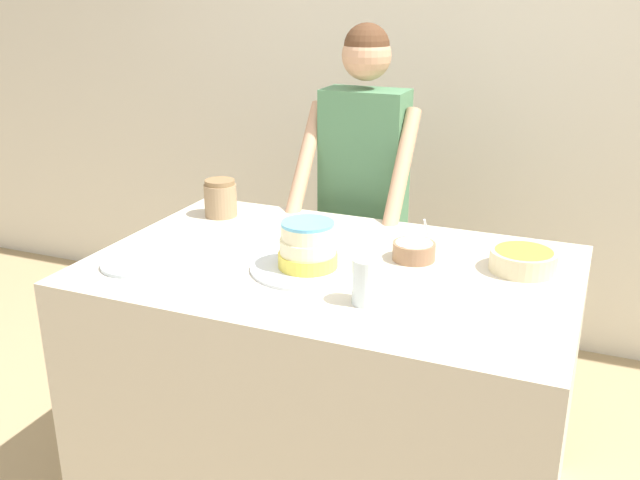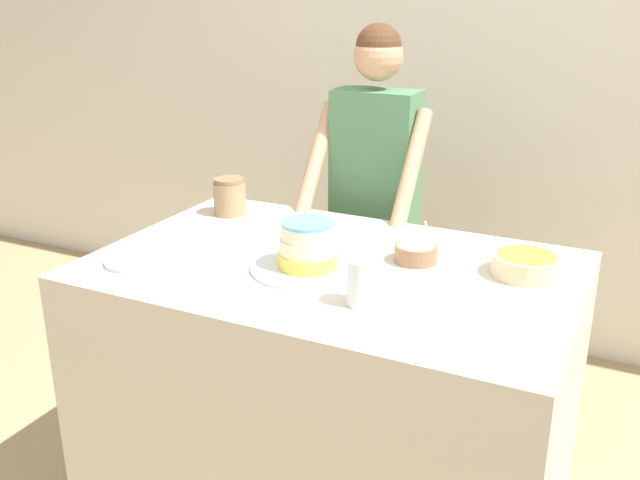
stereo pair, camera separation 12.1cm
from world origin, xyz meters
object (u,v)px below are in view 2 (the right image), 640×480
Objects in this scene: ceramic_plate at (141,260)px; drinking_glass at (361,282)px; frosting_bowl_white at (416,252)px; person_baker at (374,180)px; frosting_bowl_orange at (526,264)px; stoneware_jar at (230,197)px; cake at (308,251)px.

drinking_glass is at bearing 0.95° from ceramic_plate.
frosting_bowl_white is 1.19× the size of drinking_glass.
drinking_glass is (0.34, -0.94, -0.02)m from person_baker.
frosting_bowl_white reaches higher than frosting_bowl_orange.
frosting_bowl_white is 0.81m from stoneware_jar.
frosting_bowl_white is 0.87m from ceramic_plate.
frosting_bowl_white is at bearing 26.06° from ceramic_plate.
cake is 1.55× the size of ceramic_plate.
drinking_glass reaches higher than frosting_bowl_orange.
frosting_bowl_white reaches higher than drinking_glass.
stoneware_jar is (-0.76, 0.53, 0.00)m from drinking_glass.
frosting_bowl_white is (0.37, -0.57, -0.05)m from person_baker.
cake is 2.28× the size of frosting_bowl_white.
person_baker is at bearing 123.19° from frosting_bowl_white.
stoneware_jar reaches higher than ceramic_plate.
stoneware_jar is (-0.02, 0.54, 0.06)m from ceramic_plate.
cake is at bearing -158.00° from frosting_bowl_orange.
cake is at bearing -143.32° from frosting_bowl_white.
cake reaches higher than stoneware_jar.
frosting_bowl_orange is (0.61, 0.25, -0.03)m from cake.
person_baker is 7.80× the size of frosting_bowl_orange.
frosting_bowl_orange is 1.19m from ceramic_plate.
drinking_glass is 0.75m from ceramic_plate.
drinking_glass is (-0.03, -0.37, 0.03)m from frosting_bowl_white.
drinking_glass reaches higher than ceramic_plate.
person_baker is 1.03m from ceramic_plate.
cake is at bearing 146.64° from drinking_glass.
frosting_bowl_orange is (0.70, -0.53, -0.05)m from person_baker.
cake is at bearing -82.99° from person_baker.
ceramic_plate is (-1.11, -0.42, -0.03)m from frosting_bowl_orange.
stoneware_jar is (-0.42, -0.41, -0.01)m from person_baker.
frosting_bowl_white is at bearing -11.34° from stoneware_jar.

